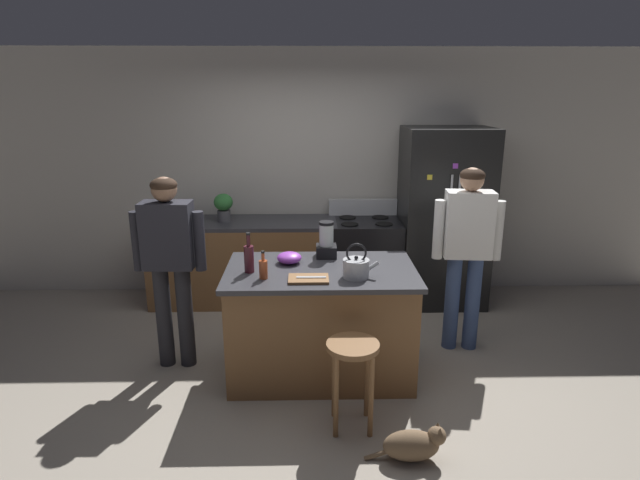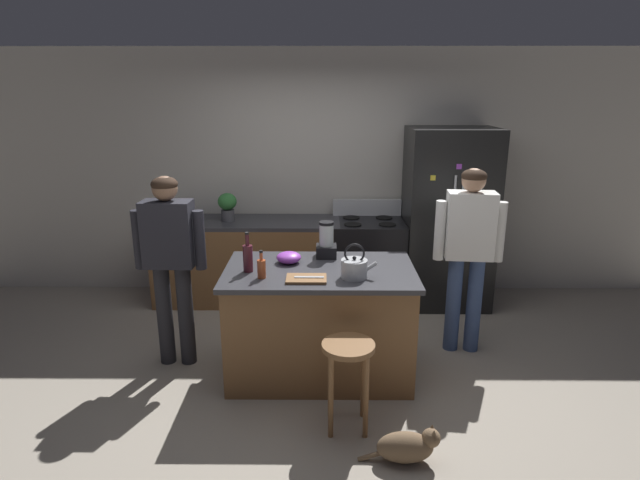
{
  "view_description": "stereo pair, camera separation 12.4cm",
  "coord_description": "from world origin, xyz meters",
  "px_view_note": "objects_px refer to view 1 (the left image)",
  "views": [
    {
      "loc": [
        -0.09,
        -3.9,
        2.28
      ],
      "look_at": [
        0.0,
        0.3,
        1.06
      ],
      "focal_mm": 29.37,
      "sensor_mm": 36.0,
      "label": 1
    },
    {
      "loc": [
        0.03,
        -3.9,
        2.28
      ],
      "look_at": [
        0.0,
        0.3,
        1.06
      ],
      "focal_mm": 29.37,
      "sensor_mm": 36.0,
      "label": 2
    }
  ],
  "objects_px": {
    "kitchen_island": "(321,321)",
    "person_by_sink_right": "(467,242)",
    "stove_range": "(364,260)",
    "chef_knife": "(311,277)",
    "bar_stool": "(353,362)",
    "potted_plant": "(223,206)",
    "bottle_cooking_sauce": "(263,269)",
    "bottle_wine": "(249,258)",
    "blender_appliance": "(326,242)",
    "refrigerator": "(444,218)",
    "tea_kettle": "(356,267)",
    "mixing_bowl": "(289,258)",
    "cutting_board": "(309,279)",
    "cat": "(414,444)",
    "person_by_island_left": "(169,255)"
  },
  "relations": [
    {
      "from": "potted_plant",
      "to": "bottle_wine",
      "type": "xyz_separation_m",
      "value": [
        0.44,
        -1.61,
        -0.06
      ]
    },
    {
      "from": "person_by_island_left",
      "to": "mixing_bowl",
      "type": "bearing_deg",
      "value": -0.26
    },
    {
      "from": "cutting_board",
      "to": "chef_knife",
      "type": "distance_m",
      "value": 0.02
    },
    {
      "from": "tea_kettle",
      "to": "person_by_island_left",
      "type": "bearing_deg",
      "value": 166.85
    },
    {
      "from": "bar_stool",
      "to": "bottle_wine",
      "type": "distance_m",
      "value": 1.14
    },
    {
      "from": "bottle_wine",
      "to": "tea_kettle",
      "type": "bearing_deg",
      "value": -9.19
    },
    {
      "from": "stove_range",
      "to": "mixing_bowl",
      "type": "distance_m",
      "value": 1.65
    },
    {
      "from": "potted_plant",
      "to": "bottle_cooking_sauce",
      "type": "bearing_deg",
      "value": -72.23
    },
    {
      "from": "person_by_sink_right",
      "to": "bar_stool",
      "type": "xyz_separation_m",
      "value": [
        -1.08,
        -1.14,
        -0.5
      ]
    },
    {
      "from": "refrigerator",
      "to": "cat",
      "type": "height_order",
      "value": "refrigerator"
    },
    {
      "from": "stove_range",
      "to": "chef_knife",
      "type": "distance_m",
      "value": 1.93
    },
    {
      "from": "bottle_wine",
      "to": "bottle_cooking_sauce",
      "type": "distance_m",
      "value": 0.19
    },
    {
      "from": "person_by_sink_right",
      "to": "kitchen_island",
      "type": "bearing_deg",
      "value": -162.52
    },
    {
      "from": "person_by_island_left",
      "to": "chef_knife",
      "type": "distance_m",
      "value": 1.21
    },
    {
      "from": "person_by_island_left",
      "to": "bottle_wine",
      "type": "relative_size",
      "value": 5.12
    },
    {
      "from": "person_by_island_left",
      "to": "person_by_sink_right",
      "type": "height_order",
      "value": "person_by_sink_right"
    },
    {
      "from": "potted_plant",
      "to": "chef_knife",
      "type": "height_order",
      "value": "potted_plant"
    },
    {
      "from": "bar_stool",
      "to": "tea_kettle",
      "type": "bearing_deg",
      "value": 83.26
    },
    {
      "from": "stove_range",
      "to": "mixing_bowl",
      "type": "xyz_separation_m",
      "value": [
        -0.77,
        -1.38,
        0.49
      ]
    },
    {
      "from": "kitchen_island",
      "to": "person_by_sink_right",
      "type": "distance_m",
      "value": 1.44
    },
    {
      "from": "bar_stool",
      "to": "blender_appliance",
      "type": "relative_size",
      "value": 2.08
    },
    {
      "from": "tea_kettle",
      "to": "chef_knife",
      "type": "bearing_deg",
      "value": -170.62
    },
    {
      "from": "cutting_board",
      "to": "bar_stool",
      "type": "bearing_deg",
      "value": -58.89
    },
    {
      "from": "person_by_island_left",
      "to": "person_by_sink_right",
      "type": "bearing_deg",
      "value": 5.68
    },
    {
      "from": "person_by_sink_right",
      "to": "tea_kettle",
      "type": "bearing_deg",
      "value": -149.55
    },
    {
      "from": "refrigerator",
      "to": "tea_kettle",
      "type": "xyz_separation_m",
      "value": [
        -1.09,
        -1.69,
        0.04
      ]
    },
    {
      "from": "person_by_sink_right",
      "to": "cutting_board",
      "type": "relative_size",
      "value": 5.49
    },
    {
      "from": "person_by_sink_right",
      "to": "bottle_cooking_sauce",
      "type": "bearing_deg",
      "value": -160.45
    },
    {
      "from": "person_by_sink_right",
      "to": "person_by_island_left",
      "type": "bearing_deg",
      "value": -174.32
    },
    {
      "from": "cat",
      "to": "bottle_wine",
      "type": "bearing_deg",
      "value": 137.33
    },
    {
      "from": "refrigerator",
      "to": "bar_stool",
      "type": "height_order",
      "value": "refrigerator"
    },
    {
      "from": "kitchen_island",
      "to": "refrigerator",
      "type": "height_order",
      "value": "refrigerator"
    },
    {
      "from": "kitchen_island",
      "to": "refrigerator",
      "type": "distance_m",
      "value": 2.08
    },
    {
      "from": "mixing_bowl",
      "to": "cutting_board",
      "type": "relative_size",
      "value": 0.67
    },
    {
      "from": "kitchen_island",
      "to": "bottle_cooking_sauce",
      "type": "height_order",
      "value": "bottle_cooking_sauce"
    },
    {
      "from": "mixing_bowl",
      "to": "cutting_board",
      "type": "bearing_deg",
      "value": -68.62
    },
    {
      "from": "kitchen_island",
      "to": "bottle_cooking_sauce",
      "type": "bearing_deg",
      "value": -154.69
    },
    {
      "from": "stove_range",
      "to": "bottle_wine",
      "type": "distance_m",
      "value": 1.99
    },
    {
      "from": "refrigerator",
      "to": "tea_kettle",
      "type": "relative_size",
      "value": 6.88
    },
    {
      "from": "kitchen_island",
      "to": "potted_plant",
      "type": "xyz_separation_m",
      "value": [
        -1.0,
        1.55,
        0.62
      ]
    },
    {
      "from": "refrigerator",
      "to": "bottle_cooking_sauce",
      "type": "xyz_separation_m",
      "value": [
        -1.78,
        -1.71,
        0.04
      ]
    },
    {
      "from": "person_by_sink_right",
      "to": "tea_kettle",
      "type": "relative_size",
      "value": 5.97
    },
    {
      "from": "person_by_island_left",
      "to": "person_by_sink_right",
      "type": "relative_size",
      "value": 0.98
    },
    {
      "from": "person_by_island_left",
      "to": "cutting_board",
      "type": "xyz_separation_m",
      "value": [
        1.12,
        -0.4,
        -0.07
      ]
    },
    {
      "from": "bottle_wine",
      "to": "bar_stool",
      "type": "bearing_deg",
      "value": -41.98
    },
    {
      "from": "cat",
      "to": "kitchen_island",
      "type": "bearing_deg",
      "value": 117.29
    },
    {
      "from": "potted_plant",
      "to": "bottle_wine",
      "type": "height_order",
      "value": "bottle_wine"
    },
    {
      "from": "bar_stool",
      "to": "potted_plant",
      "type": "distance_m",
      "value": 2.65
    },
    {
      "from": "kitchen_island",
      "to": "person_by_sink_right",
      "type": "bearing_deg",
      "value": 17.48
    },
    {
      "from": "kitchen_island",
      "to": "mixing_bowl",
      "type": "bearing_deg",
      "value": 149.65
    }
  ]
}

